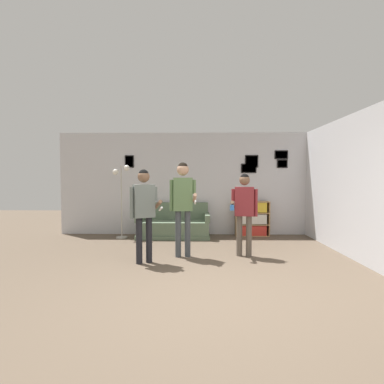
{
  "coord_description": "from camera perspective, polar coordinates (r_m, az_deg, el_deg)",
  "views": [
    {
      "loc": [
        -0.2,
        -3.72,
        1.51
      ],
      "look_at": [
        -0.31,
        2.11,
        1.23
      ],
      "focal_mm": 28.0,
      "sensor_mm": 36.0,
      "label": 1
    }
  ],
  "objects": [
    {
      "name": "ground_plane",
      "position": [
        4.02,
        4.08,
        -19.35
      ],
      "size": [
        20.0,
        20.0,
        0.0
      ],
      "primitive_type": "plane",
      "color": "brown"
    },
    {
      "name": "wall_back",
      "position": [
        7.97,
        2.53,
        1.6
      ],
      "size": [
        7.73,
        0.08,
        2.7
      ],
      "color": "silver",
      "rests_on": "ground_plane"
    },
    {
      "name": "wall_right",
      "position": [
        6.51,
        27.43,
        1.01
      ],
      "size": [
        0.06,
        6.62,
        2.7
      ],
      "color": "silver",
      "rests_on": "ground_plane"
    },
    {
      "name": "couch",
      "position": [
        7.67,
        -3.53,
        -6.46
      ],
      "size": [
        1.82,
        0.8,
        0.86
      ],
      "color": "#5B7056",
      "rests_on": "ground_plane"
    },
    {
      "name": "bookshelf",
      "position": [
        7.95,
        11.38,
        -5.0
      ],
      "size": [
        0.86,
        0.3,
        0.9
      ],
      "color": "#A87F51",
      "rests_on": "ground_plane"
    },
    {
      "name": "floor_lamp",
      "position": [
        7.65,
        -13.31,
        0.18
      ],
      "size": [
        0.42,
        0.28,
        1.83
      ],
      "color": "#ADA89E",
      "rests_on": "ground_plane"
    },
    {
      "name": "person_player_foreground_left",
      "position": [
        5.32,
        -9.16,
        -2.63
      ],
      "size": [
        0.59,
        0.39,
        1.66
      ],
      "color": "black",
      "rests_on": "ground_plane"
    },
    {
      "name": "person_player_foreground_center",
      "position": [
        5.67,
        -1.76,
        -1.18
      ],
      "size": [
        0.52,
        0.46,
        1.8
      ],
      "color": "#3D4247",
      "rests_on": "ground_plane"
    },
    {
      "name": "person_watcher_holding_cup",
      "position": [
        5.82,
        9.94,
        -2.67
      ],
      "size": [
        0.54,
        0.38,
        1.59
      ],
      "color": "brown",
      "rests_on": "ground_plane"
    },
    {
      "name": "drinking_cup",
      "position": [
        7.9,
        11.53,
        -1.41
      ],
      "size": [
        0.08,
        0.08,
        0.09
      ],
      "color": "blue",
      "rests_on": "bookshelf"
    }
  ]
}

